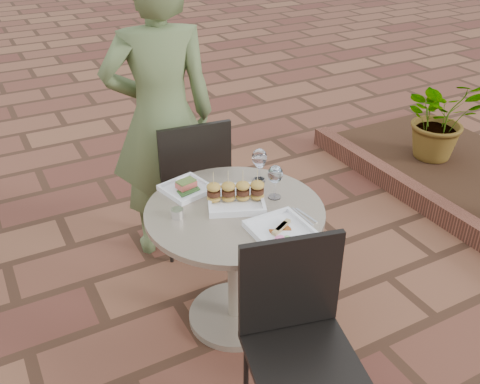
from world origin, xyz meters
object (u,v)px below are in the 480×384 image
plate_sliders (236,195)px  cafe_table (235,249)px  chair_near (297,328)px  plate_tuna (280,230)px  plate_salmon (187,188)px  chair_far (192,175)px  diner (161,118)px

plate_sliders → cafe_table: bearing=-122.1°
chair_near → plate_tuna: (0.16, 0.40, 0.20)m
chair_near → plate_salmon: chair_near is taller
chair_far → plate_sliders: (-0.04, -0.67, 0.22)m
cafe_table → chair_near: 0.69m
chair_far → plate_salmon: chair_far is taller
plate_salmon → plate_tuna: 0.60m
chair_far → cafe_table: bearing=90.5°
cafe_table → chair_far: bearing=84.0°
chair_far → plate_tuna: (0.02, -1.00, 0.20)m
cafe_table → chair_near: size_ratio=0.97×
diner → plate_salmon: size_ratio=6.74×
chair_far → plate_salmon: size_ratio=3.42×
plate_salmon → plate_tuna: (0.23, -0.56, -0.00)m
plate_sliders → plate_tuna: bearing=-80.3°
chair_far → chair_near: same height
cafe_table → plate_sliders: plate_sliders is taller
chair_near → diner: (0.02, 1.52, 0.37)m
chair_far → diner: 0.40m
plate_salmon → plate_tuna: size_ratio=1.02×
chair_far → diner: (-0.13, 0.11, 0.37)m
diner → plate_tuna: bearing=108.4°
plate_sliders → plate_tuna: (0.06, -0.33, -0.03)m
cafe_table → chair_near: chair_near is taller
plate_tuna → plate_salmon: bearing=112.5°
diner → plate_salmon: 0.59m
chair_near → plate_sliders: 0.77m
diner → chair_near: bearing=100.5°
chair_near → plate_salmon: 0.98m
cafe_table → plate_sliders: bearing=57.9°
chair_far → diner: size_ratio=0.51×
cafe_table → plate_salmon: bearing=116.7°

